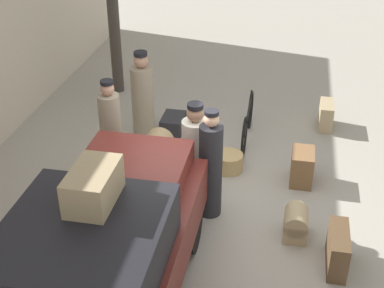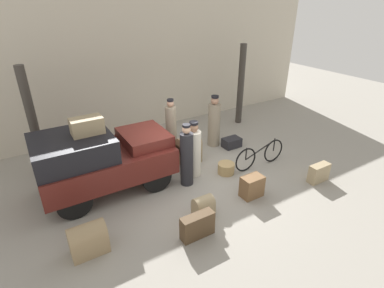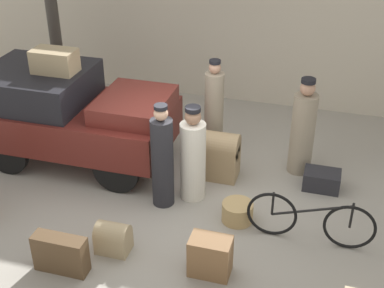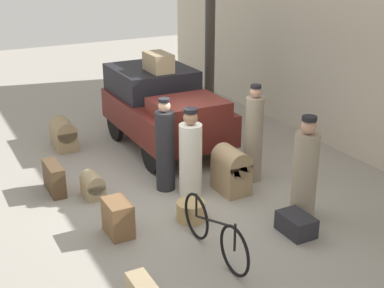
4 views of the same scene
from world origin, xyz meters
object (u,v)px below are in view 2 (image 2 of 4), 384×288
(porter_standing_middle, at_px, (187,157))
(trunk_large_brown, at_px, (232,143))
(porter_lifting_near_truck, at_px, (194,151))
(trunk_barrel_dark, at_px, (203,206))
(suitcase_small_leather, at_px, (319,173))
(wicker_basket, at_px, (226,168))
(trunk_wicker_pale, at_px, (189,149))
(conductor_in_dark_uniform, at_px, (214,123))
(trunk_umber_medium, at_px, (252,186))
(suitcase_black_upright, at_px, (197,226))
(trunk_on_truck_roof, at_px, (87,126))
(truck, at_px, (101,158))
(porter_with_bicycle, at_px, (171,130))
(bicycle, at_px, (260,155))
(suitcase_tan_flat, at_px, (88,239))

(porter_standing_middle, distance_m, trunk_large_brown, 2.73)
(porter_lifting_near_truck, bearing_deg, trunk_barrel_dark, -113.94)
(trunk_large_brown, xyz_separation_m, suitcase_small_leather, (0.74, -2.89, 0.10))
(wicker_basket, xyz_separation_m, trunk_wicker_pale, (-0.58, 1.13, 0.28))
(conductor_in_dark_uniform, xyz_separation_m, trunk_wicker_pale, (-1.32, -0.57, -0.36))
(trunk_umber_medium, bearing_deg, suitcase_black_upright, -165.49)
(suitcase_black_upright, xyz_separation_m, trunk_large_brown, (3.22, 2.96, -0.12))
(trunk_barrel_dark, bearing_deg, trunk_on_truck_roof, 130.75)
(suitcase_black_upright, xyz_separation_m, suitcase_small_leather, (3.96, 0.08, -0.02))
(truck, relative_size, trunk_barrel_dark, 6.98)
(porter_with_bicycle, xyz_separation_m, suitcase_black_upright, (-1.22, -3.48, -0.60))
(bicycle, xyz_separation_m, trunk_umber_medium, (-1.20, -1.03, -0.09))
(truck, distance_m, suitcase_small_leather, 5.80)
(conductor_in_dark_uniform, bearing_deg, porter_with_bicycle, 177.87)
(truck, relative_size, trunk_on_truck_roof, 4.47)
(trunk_wicker_pale, xyz_separation_m, trunk_umber_medium, (0.46, -2.35, -0.15))
(bicycle, xyz_separation_m, trunk_barrel_dark, (-2.63, -0.97, -0.15))
(wicker_basket, distance_m, trunk_large_brown, 1.71)
(suitcase_black_upright, bearing_deg, porter_standing_middle, 66.02)
(conductor_in_dark_uniform, height_order, suitcase_tan_flat, conductor_in_dark_uniform)
(conductor_in_dark_uniform, distance_m, suitcase_black_upright, 4.45)
(porter_standing_middle, relative_size, trunk_on_truck_roof, 2.37)
(porter_standing_middle, xyz_separation_m, suitcase_tan_flat, (-2.88, -1.11, -0.47))
(porter_lifting_near_truck, relative_size, trunk_large_brown, 2.70)
(conductor_in_dark_uniform, relative_size, trunk_large_brown, 2.91)
(trunk_umber_medium, height_order, suitcase_tan_flat, suitcase_tan_flat)
(truck, distance_m, suitcase_black_upright, 3.04)
(suitcase_tan_flat, bearing_deg, trunk_umber_medium, -3.38)
(wicker_basket, bearing_deg, trunk_wicker_pale, 117.19)
(porter_with_bicycle, xyz_separation_m, porter_standing_middle, (-0.40, -1.64, -0.07))
(truck, distance_m, trunk_large_brown, 4.45)
(conductor_in_dark_uniform, relative_size, trunk_on_truck_roof, 2.37)
(suitcase_small_leather, bearing_deg, porter_lifting_near_truck, 142.90)
(wicker_basket, bearing_deg, porter_lifting_near_truck, 152.63)
(suitcase_small_leather, height_order, trunk_umber_medium, trunk_umber_medium)
(porter_with_bicycle, distance_m, porter_standing_middle, 1.69)
(porter_lifting_near_truck, distance_m, porter_with_bicycle, 1.34)
(porter_lifting_near_truck, bearing_deg, wicker_basket, -27.37)
(porter_with_bicycle, relative_size, suitcase_black_upright, 2.54)
(porter_lifting_near_truck, bearing_deg, porter_with_bicycle, 89.85)
(suitcase_tan_flat, bearing_deg, trunk_on_truck_roof, 70.77)
(truck, xyz_separation_m, porter_lifting_near_truck, (2.37, -0.58, -0.20))
(bicycle, bearing_deg, trunk_wicker_pale, 141.59)
(conductor_in_dark_uniform, distance_m, trunk_on_truck_roof, 4.35)
(porter_lifting_near_truck, xyz_separation_m, trunk_large_brown, (2.00, 0.81, -0.57))
(wicker_basket, height_order, suitcase_tan_flat, suitcase_tan_flat)
(truck, xyz_separation_m, porter_with_bicycle, (2.38, 0.75, -0.06))
(wicker_basket, height_order, trunk_on_truck_roof, trunk_on_truck_roof)
(trunk_barrel_dark, xyz_separation_m, trunk_on_truck_roof, (-1.88, 2.18, 1.63))
(porter_with_bicycle, bearing_deg, trunk_barrel_dark, -103.68)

